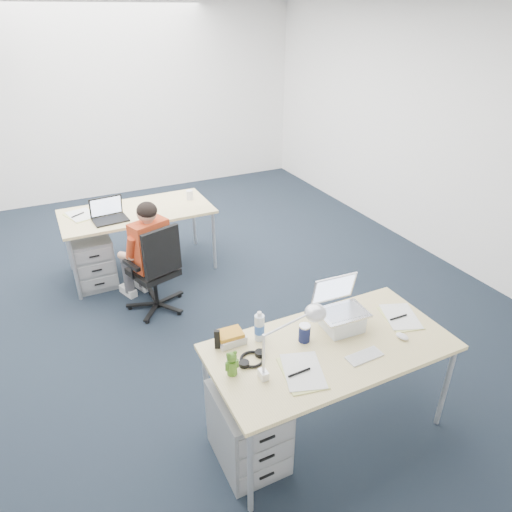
# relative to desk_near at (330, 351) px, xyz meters

# --- Properties ---
(floor) EXTENTS (7.00, 7.00, 0.00)m
(floor) POSITION_rel_desk_near_xyz_m (-0.32, 1.99, -0.68)
(floor) COLOR black
(floor) RESTS_ON ground
(room) EXTENTS (6.02, 7.02, 2.80)m
(room) POSITION_rel_desk_near_xyz_m (-0.32, 1.99, 1.03)
(room) COLOR white
(room) RESTS_ON ground
(desk_near) EXTENTS (1.60, 0.80, 0.73)m
(desk_near) POSITION_rel_desk_near_xyz_m (0.00, 0.00, 0.00)
(desk_near) COLOR #D7C07C
(desk_near) RESTS_ON ground
(desk_far) EXTENTS (1.60, 0.80, 0.73)m
(desk_far) POSITION_rel_desk_near_xyz_m (-0.61, 2.83, 0.00)
(desk_far) COLOR #D7C07C
(desk_far) RESTS_ON ground
(office_chair) EXTENTS (0.74, 0.74, 0.93)m
(office_chair) POSITION_rel_desk_near_xyz_m (-0.67, 1.96, -0.42)
(office_chair) COLOR black
(office_chair) RESTS_ON ground
(seated_person) EXTENTS (0.49, 0.68, 1.12)m
(seated_person) POSITION_rel_desk_near_xyz_m (-0.72, 2.12, -0.12)
(seated_person) COLOR #C03E1B
(seated_person) RESTS_ON ground
(drawer_pedestal_near) EXTENTS (0.40, 0.50, 0.55)m
(drawer_pedestal_near) POSITION_rel_desk_near_xyz_m (-0.60, -0.00, -0.41)
(drawer_pedestal_near) COLOR gray
(drawer_pedestal_near) RESTS_ON ground
(drawer_pedestal_far) EXTENTS (0.40, 0.50, 0.55)m
(drawer_pedestal_far) POSITION_rel_desk_near_xyz_m (-1.16, 2.76, -0.41)
(drawer_pedestal_far) COLOR gray
(drawer_pedestal_far) RESTS_ON ground
(silver_laptop) EXTENTS (0.34, 0.28, 0.34)m
(silver_laptop) POSITION_rel_desk_near_xyz_m (0.17, 0.12, 0.22)
(silver_laptop) COLOR silver
(silver_laptop) RESTS_ON desk_near
(wireless_keyboard) EXTENTS (0.24, 0.11, 0.01)m
(wireless_keyboard) POSITION_rel_desk_near_xyz_m (0.12, -0.19, 0.05)
(wireless_keyboard) COLOR white
(wireless_keyboard) RESTS_ON desk_near
(computer_mouse) EXTENTS (0.08, 0.10, 0.03)m
(computer_mouse) POSITION_rel_desk_near_xyz_m (0.46, -0.15, 0.06)
(computer_mouse) COLOR white
(computer_mouse) RESTS_ON desk_near
(headphones) EXTENTS (0.24, 0.21, 0.03)m
(headphones) POSITION_rel_desk_near_xyz_m (-0.53, 0.09, 0.06)
(headphones) COLOR black
(headphones) RESTS_ON desk_near
(can_koozie) EXTENTS (0.09, 0.09, 0.13)m
(can_koozie) POSITION_rel_desk_near_xyz_m (-0.13, 0.12, 0.11)
(can_koozie) COLOR #141A40
(can_koozie) RESTS_ON desk_near
(water_bottle) EXTENTS (0.09, 0.09, 0.22)m
(water_bottle) POSITION_rel_desk_near_xyz_m (-0.39, 0.26, 0.15)
(water_bottle) COLOR silver
(water_bottle) RESTS_ON desk_near
(bear_figurine) EXTENTS (0.09, 0.07, 0.17)m
(bear_figurine) POSITION_rel_desk_near_xyz_m (-0.68, 0.04, 0.13)
(bear_figurine) COLOR #2F661B
(bear_figurine) RESTS_ON desk_near
(book_stack) EXTENTS (0.21, 0.18, 0.08)m
(book_stack) POSITION_rel_desk_near_xyz_m (-0.57, 0.32, 0.09)
(book_stack) COLOR silver
(book_stack) RESTS_ON desk_near
(cordless_phone) EXTENTS (0.04, 0.04, 0.14)m
(cordless_phone) POSITION_rel_desk_near_xyz_m (-0.67, 0.30, 0.12)
(cordless_phone) COLOR black
(cordless_phone) RESTS_ON desk_near
(papers_left) EXTENTS (0.31, 0.38, 0.01)m
(papers_left) POSITION_rel_desk_near_xyz_m (-0.30, -0.14, 0.05)
(papers_left) COLOR #DDE081
(papers_left) RESTS_ON desk_near
(papers_right) EXTENTS (0.30, 0.36, 0.01)m
(papers_right) POSITION_rel_desk_near_xyz_m (0.61, 0.03, 0.05)
(papers_right) COLOR #DDE081
(papers_right) RESTS_ON desk_near
(sunglasses) EXTENTS (0.12, 0.05, 0.03)m
(sunglasses) POSITION_rel_desk_near_xyz_m (0.23, 0.18, 0.06)
(sunglasses) COLOR black
(sunglasses) RESTS_ON desk_near
(desk_lamp) EXTENTS (0.41, 0.27, 0.43)m
(desk_lamp) POSITION_rel_desk_near_xyz_m (-0.40, -0.07, 0.26)
(desk_lamp) COLOR silver
(desk_lamp) RESTS_ON desk_near
(dark_laptop) EXTENTS (0.37, 0.36, 0.25)m
(dark_laptop) POSITION_rel_desk_near_xyz_m (-0.92, 2.67, 0.17)
(dark_laptop) COLOR black
(dark_laptop) RESTS_ON desk_far
(far_cup) EXTENTS (0.10, 0.10, 0.11)m
(far_cup) POSITION_rel_desk_near_xyz_m (0.02, 2.89, 0.10)
(far_cup) COLOR white
(far_cup) RESTS_ON desk_far
(far_papers) EXTENTS (0.32, 0.39, 0.01)m
(far_papers) POSITION_rel_desk_near_xyz_m (-1.19, 2.94, 0.05)
(far_papers) COLOR white
(far_papers) RESTS_ON desk_far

